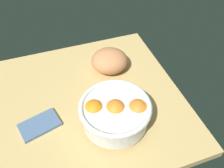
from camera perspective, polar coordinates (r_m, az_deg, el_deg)
name	(u,v)px	position (r cm, az deg, el deg)	size (l,w,h in cm)	color
ground_plane	(84,104)	(87.21, -6.72, -4.78)	(70.11, 65.89, 3.00)	tan
fruit_bowl	(115,112)	(74.91, 0.77, -6.75)	(22.54, 22.54, 10.39)	white
bread_loaf	(110,61)	(94.33, -0.58, 5.57)	(14.31, 13.25, 8.89)	tan
napkin_folded	(40,125)	(82.26, -16.90, -9.32)	(12.55, 7.78, 1.04)	slate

